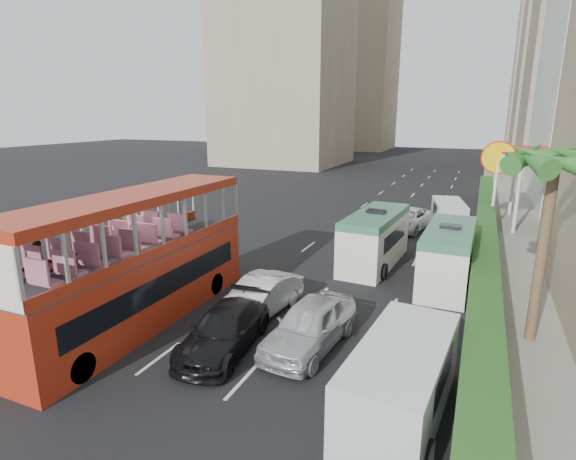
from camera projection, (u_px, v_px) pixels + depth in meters
The scene contains 18 objects.
ground_plane at pixel (282, 352), 15.35m from camera, with size 200.00×200.00×0.00m, color black.
double_decker_bus at pixel (137, 260), 17.01m from camera, with size 2.50×11.00×5.06m, color #AA2913.
car_silver_lane_a at pixel (260, 314), 18.23m from camera, with size 1.60×4.60×1.52m, color silver.
car_silver_lane_b at pixel (310, 346), 15.71m from camera, with size 1.96×4.86×1.66m, color silver.
car_black at pixel (226, 348), 15.58m from camera, with size 2.00×4.92×1.43m, color black.
van_asset at pixel (406, 229), 31.56m from camera, with size 2.45×5.32×1.48m, color silver.
minibus_near at pixel (375, 239), 23.95m from camera, with size 2.13×6.38×2.83m, color silver.
minibus_far at pixel (448, 256), 21.16m from camera, with size 2.07×6.20×2.75m, color silver.
panel_van_near at pixel (401, 381), 11.86m from camera, with size 2.11×5.26×2.11m, color silver.
panel_van_far at pixel (449, 215), 31.78m from camera, with size 1.90×4.74×1.90m, color silver.
sidewalk at pixel (524, 219), 34.09m from camera, with size 6.00×120.00×0.18m, color #99968C.
kerb_wall at pixel (484, 246), 25.24m from camera, with size 0.30×44.00×1.00m, color silver.
hedge at pixel (485, 231), 25.03m from camera, with size 1.10×44.00×0.70m, color #2D6626.
palm_tree at pixel (542, 252), 15.06m from camera, with size 0.36×0.36×6.40m, color brown.
shell_station at pixel (547, 190), 31.26m from camera, with size 6.50×8.00×5.50m, color silver.
tower_far_a at pixel (570, 28), 76.17m from camera, with size 14.00×14.00×44.00m, color tan.
tower_far_b at pixel (551, 55), 96.22m from camera, with size 14.00×14.00×40.00m, color tan.
tower_left_b at pixel (358, 42), 97.96m from camera, with size 16.00×16.00×46.00m, color tan.
Camera 1 is at (5.65, -12.59, 7.90)m, focal length 28.00 mm.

